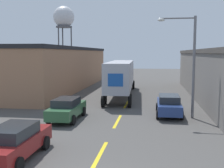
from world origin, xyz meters
name	(u,v)px	position (x,y,z in m)	size (l,w,h in m)	color
road_centerline	(118,121)	(0.00, 10.63, 0.00)	(0.20, 17.52, 0.01)	yellow
warehouse_left	(55,68)	(-11.14, 28.45, 2.85)	(8.81, 29.41, 5.70)	#9E7051
semi_truck	(122,75)	(-1.09, 22.80, 2.40)	(3.37, 16.18, 3.98)	black
parked_car_left_near	(15,141)	(-3.76, 2.70, 0.85)	(1.98, 4.73, 1.62)	maroon
parked_car_right_mid	(169,105)	(3.76, 13.16, 0.85)	(1.98, 4.73, 1.62)	navy
parked_car_left_far	(67,108)	(-3.76, 10.58, 0.85)	(1.98, 4.73, 1.62)	#2D5B38
water_tower	(64,18)	(-17.19, 51.63, 12.58)	(4.65, 4.65, 15.15)	#47474C
street_lamp	(189,59)	(5.12, 12.44, 4.47)	(2.83, 0.32, 7.60)	slate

